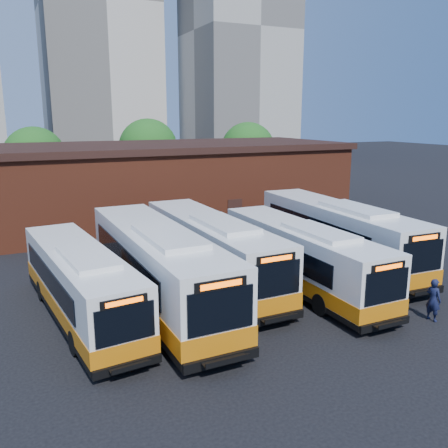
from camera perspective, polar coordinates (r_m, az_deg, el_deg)
name	(u,v)px	position (r m, az deg, el deg)	size (l,w,h in m)	color
ground	(305,296)	(23.77, 9.75, -8.59)	(220.00, 220.00, 0.00)	black
bus_farwest	(81,286)	(21.49, -16.88, -7.15)	(3.71, 12.01, 3.23)	white
bus_west	(158,270)	(22.07, -7.98, -5.45)	(3.21, 14.05, 3.81)	white
bus_midwest	(211,252)	(24.88, -1.59, -3.42)	(3.01, 13.33, 3.61)	white
bus_mideast	(301,259)	(24.45, 9.23, -4.14)	(2.69, 12.46, 3.38)	white
bus_east	(337,236)	(28.79, 13.42, -1.39)	(3.31, 13.83, 3.74)	white
transit_worker	(433,300)	(22.41, 23.88, -8.33)	(0.68, 0.45, 1.88)	#131838
depot_building	(172,181)	(40.54, -6.28, 5.20)	(28.60, 12.60, 6.40)	maroon
tree_west	(35,158)	(50.34, -21.79, 7.44)	(6.00, 6.00, 7.65)	#382314
tree_mid	(148,148)	(54.27, -9.10, 8.98)	(6.56, 6.56, 8.36)	#382314
tree_east	(248,149)	(55.58, 2.89, 8.95)	(6.24, 6.24, 7.96)	#382314
tower_center	(96,5)	(108.17, -15.12, 24.05)	(22.00, 20.00, 61.20)	beige
tower_right	(238,31)	(97.41, 1.69, 22.16)	(18.00, 18.00, 49.20)	#ABA79D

